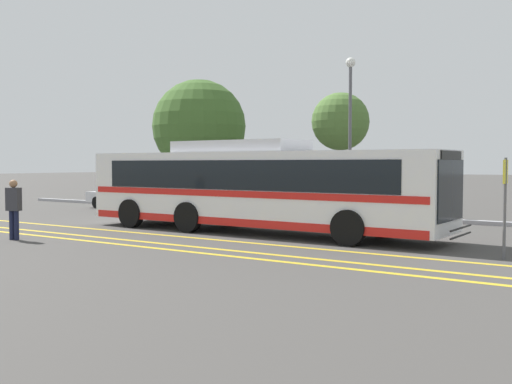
# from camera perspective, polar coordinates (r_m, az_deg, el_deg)

# --- Properties ---
(ground_plane) EXTENTS (220.00, 220.00, 0.00)m
(ground_plane) POSITION_cam_1_polar(r_m,az_deg,el_deg) (20.57, -2.06, -3.55)
(ground_plane) COLOR #423F3D
(lane_strip_0) EXTENTS (32.50, 0.20, 0.01)m
(lane_strip_0) POSITION_cam_1_polar(r_m,az_deg,el_deg) (17.75, -3.96, -4.55)
(lane_strip_0) COLOR gold
(lane_strip_0) RESTS_ON ground_plane
(lane_strip_1) EXTENTS (32.50, 0.20, 0.01)m
(lane_strip_1) POSITION_cam_1_polar(r_m,az_deg,el_deg) (16.60, -7.14, -5.07)
(lane_strip_1) COLOR gold
(lane_strip_1) RESTS_ON ground_plane
(lane_strip_2) EXTENTS (32.50, 0.20, 0.01)m
(lane_strip_2) POSITION_cam_1_polar(r_m,az_deg,el_deg) (16.02, -8.98, -5.36)
(lane_strip_2) COLOR gold
(lane_strip_2) RESTS_ON ground_plane
(curb_strip) EXTENTS (40.50, 0.36, 0.15)m
(curb_strip) POSITION_cam_1_polar(r_m,az_deg,el_deg) (25.34, 8.47, -2.23)
(curb_strip) COLOR #99999E
(curb_strip) RESTS_ON ground_plane
(transit_bus) EXTENTS (12.84, 2.77, 2.99)m
(transit_bus) POSITION_cam_1_polar(r_m,az_deg,el_deg) (19.42, -0.05, 0.55)
(transit_bus) COLOR white
(transit_bus) RESTS_ON ground_plane
(parked_car_0) EXTENTS (4.64, 2.11, 1.33)m
(parked_car_0) POSITION_cam_1_polar(r_m,az_deg,el_deg) (30.44, -11.90, -0.29)
(parked_car_0) COLOR silver
(parked_car_0) RESTS_ON ground_plane
(parked_car_1) EXTENTS (3.98, 2.10, 1.44)m
(parked_car_1) POSITION_cam_1_polar(r_m,az_deg,el_deg) (26.84, -4.30, -0.54)
(parked_car_1) COLOR silver
(parked_car_1) RESTS_ON ground_plane
(pedestrian_0) EXTENTS (0.47, 0.33, 1.77)m
(pedestrian_0) POSITION_cam_1_polar(r_m,az_deg,el_deg) (18.97, -22.08, -1.20)
(pedestrian_0) COLOR #191E38
(pedestrian_0) RESTS_ON ground_plane
(bus_stop_sign) EXTENTS (0.07, 0.40, 2.39)m
(bus_stop_sign) POSITION_cam_1_polar(r_m,az_deg,el_deg) (15.17, 22.63, -0.28)
(bus_stop_sign) COLOR #59595E
(bus_stop_sign) RESTS_ON ground_plane
(street_lamp) EXTENTS (0.42, 0.42, 6.76)m
(street_lamp) POSITION_cam_1_polar(r_m,az_deg,el_deg) (26.07, 8.96, 7.46)
(street_lamp) COLOR #59595E
(street_lamp) RESTS_ON ground_plane
(tree_1) EXTENTS (2.89, 2.89, 5.79)m
(tree_1) POSITION_cam_1_polar(r_m,az_deg,el_deg) (30.32, 8.05, 6.61)
(tree_1) COLOR #513823
(tree_1) RESTS_ON ground_plane
(tree_2) EXTENTS (5.20, 5.20, 6.92)m
(tree_2) POSITION_cam_1_polar(r_m,az_deg,el_deg) (33.67, -5.43, 6.23)
(tree_2) COLOR #513823
(tree_2) RESTS_ON ground_plane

